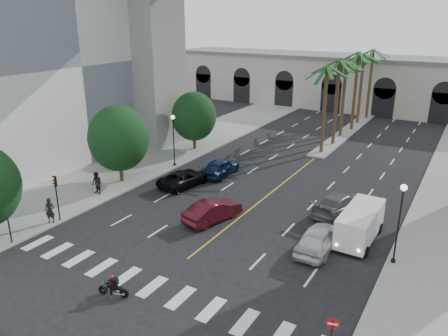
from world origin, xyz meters
TOP-DOWN VIEW (x-y plane):
  - ground at (0.00, 0.00)m, footprint 140.00×140.00m
  - sidewalk_left at (-15.00, 15.00)m, footprint 8.00×100.00m
  - median at (0.00, 38.00)m, footprint 2.00×24.00m
  - building_left at (-27.00, 12.00)m, footprint 16.50×32.50m
  - pier_building at (0.00, 55.00)m, footprint 71.00×10.50m
  - palm_a at (0.00, 28.00)m, footprint 3.20×3.20m
  - palm_b at (0.10, 32.00)m, footprint 3.20×3.20m
  - palm_c at (-0.20, 36.00)m, footprint 3.20×3.20m
  - palm_d at (0.15, 40.00)m, footprint 3.20×3.20m
  - palm_e at (-0.10, 44.00)m, footprint 3.20×3.20m
  - palm_f at (0.20, 48.00)m, footprint 3.20×3.20m
  - street_tree_mid at (-13.00, 10.00)m, footprint 5.44×5.44m
  - street_tree_far at (-13.00, 22.00)m, footprint 5.04×5.04m
  - lamp_post_left_far at (-11.40, 16.00)m, footprint 0.40×0.40m
  - lamp_post_right at (11.40, 8.00)m, footprint 0.40×0.40m
  - traffic_signal_near at (-11.30, -2.50)m, footprint 0.25×0.18m
  - traffic_signal_far at (-11.30, 1.50)m, footprint 0.25×0.18m
  - motorcycle_rider at (-1.23, -3.22)m, footprint 1.79×0.64m
  - car_a at (6.77, 7.30)m, footprint 2.08×5.03m
  - car_b at (-1.50, 7.48)m, footprint 2.89×5.15m
  - car_c at (-7.51, 12.23)m, footprint 3.18×5.51m
  - car_d at (6.30, 13.60)m, footprint 3.48×6.11m
  - car_e at (-6.07, 16.21)m, footprint 2.08×4.97m
  - cargo_van at (8.75, 9.96)m, footprint 2.28×5.49m
  - pedestrian_a at (-11.50, 0.90)m, footprint 0.84×0.75m
  - pedestrian_b at (-12.56, 6.55)m, footprint 1.06×0.88m
  - do_not_enter_sign at (10.50, -1.93)m, footprint 0.56×0.20m

SIDE VIEW (x-z plane):
  - ground at x=0.00m, z-range 0.00..0.00m
  - sidewalk_left at x=-15.00m, z-range 0.00..0.15m
  - median at x=0.00m, z-range 0.00..0.20m
  - motorcycle_rider at x=-1.23m, z-range -0.06..1.26m
  - car_c at x=-7.51m, z-range 0.00..1.45m
  - car_b at x=-1.50m, z-range 0.00..1.61m
  - car_d at x=6.30m, z-range 0.00..1.67m
  - car_e at x=-6.07m, z-range 0.00..1.68m
  - car_a at x=6.77m, z-range 0.00..1.71m
  - pedestrian_a at x=-11.50m, z-range 0.15..2.07m
  - pedestrian_b at x=-12.56m, z-range 0.15..2.12m
  - cargo_van at x=8.75m, z-range 0.13..2.45m
  - do_not_enter_sign at x=10.50m, z-range 0.53..2.89m
  - traffic_signal_near at x=-11.30m, z-range 0.69..4.34m
  - traffic_signal_far at x=-11.30m, z-range 0.69..4.34m
  - lamp_post_left_far at x=-11.40m, z-range 0.55..5.90m
  - lamp_post_right at x=11.40m, z-range 0.55..5.90m
  - street_tree_far at x=-13.00m, z-range 0.56..7.24m
  - street_tree_mid at x=-13.00m, z-range 0.61..7.81m
  - pier_building at x=0.00m, z-range 0.02..8.52m
  - palm_c at x=-0.20m, z-range 3.86..13.96m
  - palm_a at x=0.00m, z-range 3.95..14.25m
  - palm_e at x=-0.10m, z-range 3.99..14.39m
  - palm_b at x=0.10m, z-range 4.07..14.67m
  - palm_f at x=0.20m, z-range 4.11..14.81m
  - palm_d at x=0.15m, z-range 4.20..15.10m
  - building_left at x=-27.00m, z-range 0.01..20.61m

